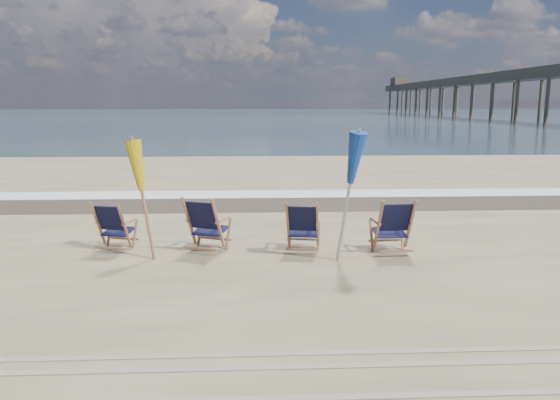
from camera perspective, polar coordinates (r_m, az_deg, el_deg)
The scene contains 11 objects.
ocean at distance 135.68m, azimuth -2.59°, elevation 8.95°, with size 400.00×400.00×0.00m, color #334855.
surf_foam at distance 16.18m, azimuth -1.04°, elevation 0.65°, with size 200.00×1.40×0.01m, color silver.
wet_sand_strip at distance 14.71m, azimuth -0.86°, elevation -0.31°, with size 200.00×2.60×0.00m, color #42362A.
tire_tracks at distance 5.55m, azimuth 2.62°, elevation -18.42°, with size 80.00×1.30×0.01m, color gray, non-canonical shape.
beach_chair_0 at distance 10.16m, azimuth -15.97°, elevation -2.74°, with size 0.60×0.67×0.94m, color black, non-canonical shape.
beach_chair_1 at distance 9.70m, azimuth -6.49°, elevation -2.70°, with size 0.66×0.75×1.04m, color black, non-canonical shape.
beach_chair_2 at distance 9.73m, azimuth 3.92°, elevation -2.88°, with size 0.61×0.68×0.95m, color black, non-canonical shape.
beach_chair_3 at distance 9.89m, azimuth 13.47°, elevation -2.69°, with size 0.66×0.74×1.03m, color black, non-canonical shape.
umbrella_yellow at distance 9.53m, azimuth -14.12°, elevation 2.98°, with size 0.30×0.30×2.04m.
umbrella_blue at distance 8.97m, azimuth 7.07°, elevation 3.96°, with size 0.30×0.30×2.24m.
fishing_pier at distance 90.29m, azimuth 22.87°, elevation 10.58°, with size 4.40×140.00×9.30m, color brown, non-canonical shape.
Camera 1 is at (-0.48, -7.66, 2.66)m, focal length 35.00 mm.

